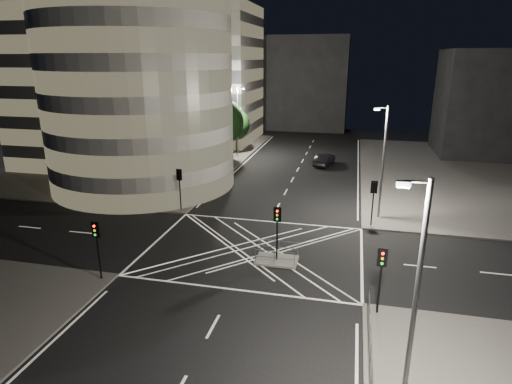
% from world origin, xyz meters
% --- Properties ---
extents(ground, '(120.00, 120.00, 0.00)m').
position_xyz_m(ground, '(0.00, 0.00, 0.00)').
color(ground, black).
rests_on(ground, ground).
extents(sidewalk_far_left, '(42.00, 42.00, 0.15)m').
position_xyz_m(sidewalk_far_left, '(-29.00, 27.00, 0.07)').
color(sidewalk_far_left, '#514E4C').
rests_on(sidewalk_far_left, ground).
extents(central_island, '(3.00, 2.00, 0.15)m').
position_xyz_m(central_island, '(2.00, -1.50, 0.07)').
color(central_island, slate).
rests_on(central_island, ground).
extents(office_tower_curved, '(30.00, 29.00, 27.20)m').
position_xyz_m(office_tower_curved, '(-20.74, 18.74, 12.65)').
color(office_tower_curved, gray).
rests_on(office_tower_curved, sidewalk_far_left).
extents(office_block_rear, '(24.00, 16.00, 22.00)m').
position_xyz_m(office_block_rear, '(-22.00, 42.00, 11.15)').
color(office_block_rear, gray).
rests_on(office_block_rear, sidewalk_far_left).
extents(building_right_far, '(14.00, 12.00, 15.00)m').
position_xyz_m(building_right_far, '(26.00, 40.00, 7.65)').
color(building_right_far, black).
rests_on(building_right_far, sidewalk_far_right).
extents(building_far_end, '(18.00, 8.00, 18.00)m').
position_xyz_m(building_far_end, '(-4.00, 58.00, 9.00)').
color(building_far_end, black).
rests_on(building_far_end, ground).
extents(tree_a, '(4.19, 4.19, 6.76)m').
position_xyz_m(tree_a, '(-10.50, 9.00, 4.49)').
color(tree_a, black).
rests_on(tree_a, sidewalk_far_left).
extents(tree_b, '(4.68, 4.68, 8.00)m').
position_xyz_m(tree_b, '(-10.50, 15.00, 5.44)').
color(tree_b, black).
rests_on(tree_b, sidewalk_far_left).
extents(tree_c, '(3.98, 3.98, 6.87)m').
position_xyz_m(tree_c, '(-10.50, 21.00, 4.71)').
color(tree_c, black).
rests_on(tree_c, sidewalk_far_left).
extents(tree_d, '(5.22, 5.22, 8.51)m').
position_xyz_m(tree_d, '(-10.50, 27.00, 5.65)').
color(tree_d, black).
rests_on(tree_d, sidewalk_far_left).
extents(tree_e, '(4.01, 4.01, 6.55)m').
position_xyz_m(tree_e, '(-10.50, 33.00, 4.38)').
color(tree_e, black).
rests_on(tree_e, sidewalk_far_left).
extents(traffic_signal_fl, '(0.55, 0.22, 4.00)m').
position_xyz_m(traffic_signal_fl, '(-8.80, 6.80, 2.91)').
color(traffic_signal_fl, black).
rests_on(traffic_signal_fl, sidewalk_far_left).
extents(traffic_signal_nl, '(0.55, 0.22, 4.00)m').
position_xyz_m(traffic_signal_nl, '(-8.80, -6.80, 2.91)').
color(traffic_signal_nl, black).
rests_on(traffic_signal_nl, sidewalk_near_left).
extents(traffic_signal_fr, '(0.55, 0.22, 4.00)m').
position_xyz_m(traffic_signal_fr, '(8.80, 6.80, 2.91)').
color(traffic_signal_fr, black).
rests_on(traffic_signal_fr, sidewalk_far_right).
extents(traffic_signal_nr, '(0.55, 0.22, 4.00)m').
position_xyz_m(traffic_signal_nr, '(8.80, -6.80, 2.91)').
color(traffic_signal_nr, black).
rests_on(traffic_signal_nr, sidewalk_near_right).
extents(traffic_signal_island, '(0.55, 0.22, 4.00)m').
position_xyz_m(traffic_signal_island, '(2.00, -1.50, 2.91)').
color(traffic_signal_island, black).
rests_on(traffic_signal_island, central_island).
extents(street_lamp_left_near, '(1.25, 0.25, 10.00)m').
position_xyz_m(street_lamp_left_near, '(-9.44, 12.00, 5.54)').
color(street_lamp_left_near, slate).
rests_on(street_lamp_left_near, sidewalk_far_left).
extents(street_lamp_left_far, '(1.25, 0.25, 10.00)m').
position_xyz_m(street_lamp_left_far, '(-9.44, 30.00, 5.54)').
color(street_lamp_left_far, slate).
rests_on(street_lamp_left_far, sidewalk_far_left).
extents(street_lamp_right_far, '(1.25, 0.25, 10.00)m').
position_xyz_m(street_lamp_right_far, '(9.44, 9.00, 5.54)').
color(street_lamp_right_far, slate).
rests_on(street_lamp_right_far, sidewalk_far_right).
extents(street_lamp_right_near, '(1.25, 0.25, 10.00)m').
position_xyz_m(street_lamp_right_near, '(9.44, -14.00, 5.54)').
color(street_lamp_right_near, slate).
rests_on(street_lamp_right_near, sidewalk_near_right).
extents(railing_near_right, '(0.06, 11.70, 1.10)m').
position_xyz_m(railing_near_right, '(8.30, -12.15, 0.70)').
color(railing_near_right, slate).
rests_on(railing_near_right, sidewalk_near_right).
extents(railing_island_south, '(2.80, 0.06, 1.10)m').
position_xyz_m(railing_island_south, '(2.00, -2.40, 0.70)').
color(railing_island_south, slate).
rests_on(railing_island_south, central_island).
extents(railing_island_north, '(2.80, 0.06, 1.10)m').
position_xyz_m(railing_island_north, '(2.00, -0.60, 0.70)').
color(railing_island_north, slate).
rests_on(railing_island_north, central_island).
extents(sedan, '(2.71, 5.27, 1.66)m').
position_xyz_m(sedan, '(3.19, 27.97, 0.83)').
color(sedan, black).
rests_on(sedan, ground).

